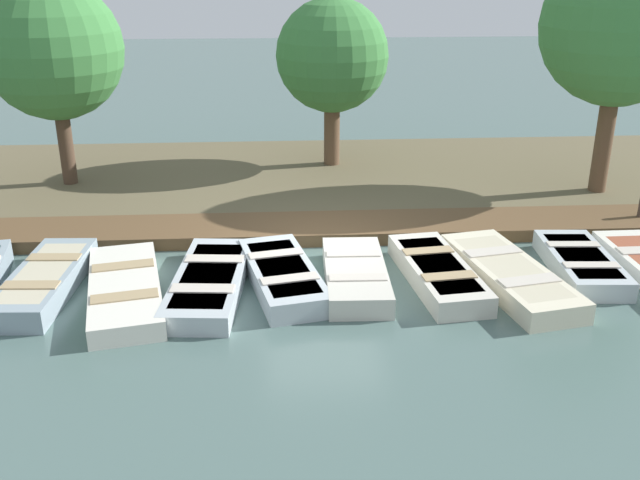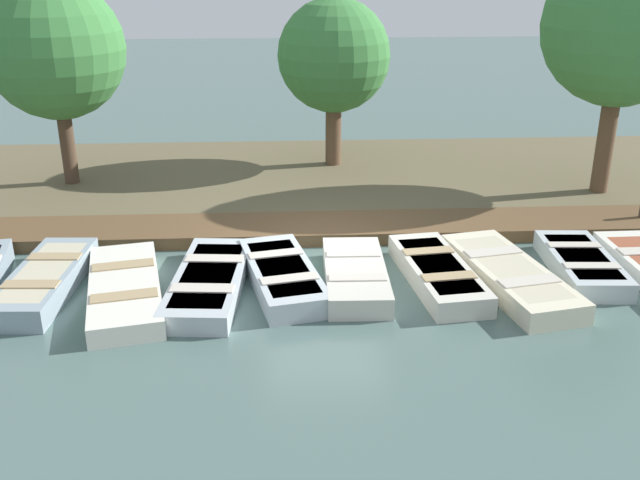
# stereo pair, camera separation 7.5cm
# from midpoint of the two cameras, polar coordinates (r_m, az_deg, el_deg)

# --- Properties ---
(ground_plane) EXTENTS (80.00, 80.00, 0.00)m
(ground_plane) POSITION_cam_midpoint_polar(r_m,az_deg,el_deg) (14.45, 0.24, -1.18)
(ground_plane) COLOR #4C6660
(shore_bank) EXTENTS (8.00, 24.00, 0.13)m
(shore_bank) POSITION_cam_midpoint_polar(r_m,az_deg,el_deg) (19.12, -0.78, 4.88)
(shore_bank) COLOR brown
(shore_bank) RESTS_ON ground_plane
(dock_walkway) EXTENTS (1.51, 22.04, 0.27)m
(dock_walkway) POSITION_cam_midpoint_polar(r_m,az_deg,el_deg) (15.45, -0.05, 0.94)
(dock_walkway) COLOR brown
(dock_walkway) RESTS_ON ground_plane
(rowboat_1) EXTENTS (3.22, 1.21, 0.44)m
(rowboat_1) POSITION_cam_midpoint_polar(r_m,az_deg,el_deg) (13.73, -21.33, -3.07)
(rowboat_1) COLOR #8C9EA8
(rowboat_1) RESTS_ON ground_plane
(rowboat_2) EXTENTS (3.61, 1.88, 0.37)m
(rowboat_2) POSITION_cam_midpoint_polar(r_m,az_deg,el_deg) (13.04, -15.51, -3.82)
(rowboat_2) COLOR silver
(rowboat_2) RESTS_ON ground_plane
(rowboat_3) EXTENTS (3.45, 1.47, 0.38)m
(rowboat_3) POSITION_cam_midpoint_polar(r_m,az_deg,el_deg) (13.00, -9.01, -3.32)
(rowboat_3) COLOR #B2BCC1
(rowboat_3) RESTS_ON ground_plane
(rowboat_4) EXTENTS (3.20, 1.71, 0.41)m
(rowboat_4) POSITION_cam_midpoint_polar(r_m,az_deg,el_deg) (13.07, -3.18, -2.84)
(rowboat_4) COLOR #B2BCC1
(rowboat_4) RESTS_ON ground_plane
(rowboat_5) EXTENTS (2.84, 1.18, 0.41)m
(rowboat_5) POSITION_cam_midpoint_polar(r_m,az_deg,el_deg) (13.07, 2.69, -2.80)
(rowboat_5) COLOR beige
(rowboat_5) RESTS_ON ground_plane
(rowboat_6) EXTENTS (3.18, 1.39, 0.41)m
(rowboat_6) POSITION_cam_midpoint_polar(r_m,az_deg,el_deg) (13.33, 9.22, -2.58)
(rowboat_6) COLOR beige
(rowboat_6) RESTS_ON ground_plane
(rowboat_7) EXTENTS (3.68, 1.83, 0.41)m
(rowboat_7) POSITION_cam_midpoint_polar(r_m,az_deg,el_deg) (13.52, 14.75, -2.70)
(rowboat_7) COLOR beige
(rowboat_7) RESTS_ON ground_plane
(rowboat_8) EXTENTS (2.70, 1.25, 0.39)m
(rowboat_8) POSITION_cam_midpoint_polar(r_m,az_deg,el_deg) (14.44, 20.00, -1.75)
(rowboat_8) COLOR #B2BCC1
(rowboat_8) RESTS_ON ground_plane
(park_tree_far_left) EXTENTS (3.40, 3.40, 5.21)m
(park_tree_far_left) POSITION_cam_midpoint_polar(r_m,az_deg,el_deg) (19.05, -20.69, 14.01)
(park_tree_far_left) COLOR #4C3828
(park_tree_far_left) RESTS_ON ground_plane
(park_tree_left) EXTENTS (3.04, 3.04, 4.65)m
(park_tree_left) POSITION_cam_midpoint_polar(r_m,az_deg,el_deg) (19.75, 0.88, 14.47)
(park_tree_left) COLOR brown
(park_tree_left) RESTS_ON ground_plane
(park_tree_center) EXTENTS (3.72, 3.72, 5.99)m
(park_tree_center) POSITION_cam_midpoint_polar(r_m,az_deg,el_deg) (18.53, 22.84, 15.46)
(park_tree_center) COLOR brown
(park_tree_center) RESTS_ON ground_plane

